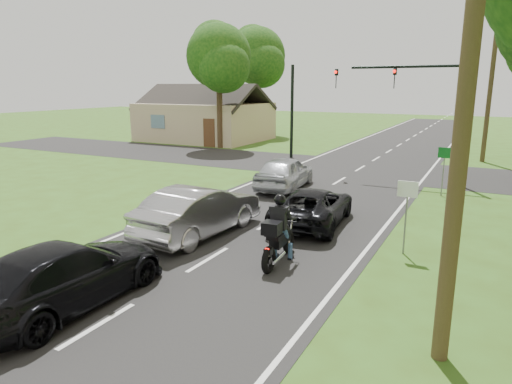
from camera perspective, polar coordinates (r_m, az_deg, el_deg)
ground at (r=12.81m, az=-6.02°, el=-8.44°), size 140.00×140.00×0.00m
road at (r=21.49m, az=8.78°, el=0.40°), size 8.00×100.00×0.01m
cross_road at (r=27.14m, az=12.88°, el=2.88°), size 60.00×7.00×0.01m
motorcycle_rider at (r=12.28m, az=2.81°, el=-5.56°), size 0.64×2.24×1.93m
dark_suv at (r=15.86m, az=7.15°, el=-1.75°), size 2.53×4.73×1.26m
silver_sedan at (r=14.67m, az=-7.08°, el=-2.32°), size 1.99×4.94×1.59m
silver_suv at (r=21.16m, az=3.61°, el=2.47°), size 2.25×4.66×1.53m
dark_car_behind at (r=10.82m, az=-22.77°, el=-9.48°), size 2.04×4.93×1.42m
traffic_signal at (r=24.13m, az=19.96°, el=11.07°), size 6.38×0.44×6.00m
signal_pole_far at (r=30.35m, az=4.51°, el=9.93°), size 0.20×0.20×6.00m
utility_pole_near at (r=7.92m, az=25.13°, el=14.73°), size 1.60×0.28×10.00m
utility_pole_far at (r=31.90m, az=27.35°, el=12.44°), size 1.60×0.28×10.00m
sign_white at (r=13.39m, az=18.36°, el=-0.92°), size 0.55×0.07×2.12m
sign_green at (r=21.18m, az=22.48°, el=3.75°), size 0.55×0.07×2.12m
tree_left_near at (r=34.95m, az=-4.48°, el=16.15°), size 5.12×4.96×9.22m
tree_left_far at (r=44.63m, az=0.31°, el=16.31°), size 5.76×5.58×10.14m
house at (r=40.87m, az=-6.36°, el=8.99°), size 10.20×8.00×4.84m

